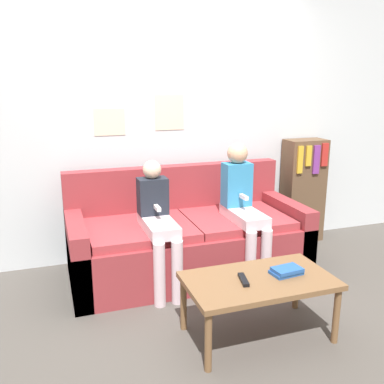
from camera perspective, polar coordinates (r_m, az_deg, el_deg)
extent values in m
plane|color=#4C4742|center=(3.46, 2.40, -14.22)|extent=(10.00, 10.00, 0.00)
cube|color=silver|center=(4.11, -3.14, 9.42)|extent=(8.00, 0.06, 2.60)
cube|color=beige|center=(3.96, -10.94, 9.14)|extent=(0.28, 0.00, 0.24)
cube|color=beige|center=(4.07, -3.02, 10.54)|extent=(0.28, 0.00, 0.33)
cube|color=maroon|center=(3.82, -0.49, -7.71)|extent=(2.04, 0.91, 0.44)
cube|color=maroon|center=(4.03, -2.23, 0.26)|extent=(2.04, 0.14, 0.47)
cube|color=maroon|center=(3.63, -15.04, -8.13)|extent=(0.14, 0.91, 0.60)
cube|color=maroon|center=(4.17, 12.04, -4.91)|extent=(0.14, 0.91, 0.60)
cube|color=#A1343A|center=(3.59, -6.94, -4.96)|extent=(0.86, 0.75, 0.07)
cube|color=#A1343A|center=(3.86, 5.83, -3.57)|extent=(0.86, 0.75, 0.07)
cube|color=brown|center=(2.89, 8.94, -11.61)|extent=(0.97, 0.55, 0.04)
cylinder|color=brown|center=(2.64, 2.18, -19.38)|extent=(0.04, 0.04, 0.38)
cylinder|color=brown|center=(3.03, 18.68, -15.37)|extent=(0.04, 0.04, 0.38)
cylinder|color=brown|center=(3.02, -1.14, -14.66)|extent=(0.04, 0.04, 0.38)
cylinder|color=brown|center=(3.37, 13.76, -11.85)|extent=(0.04, 0.04, 0.38)
cylinder|color=silver|center=(3.29, -4.36, -10.96)|extent=(0.09, 0.09, 0.51)
cylinder|color=silver|center=(3.32, -1.98, -10.65)|extent=(0.09, 0.09, 0.51)
cube|color=silver|center=(3.44, -4.53, -4.37)|extent=(0.23, 0.55, 0.09)
cube|color=#1E232D|center=(3.54, -5.27, -0.53)|extent=(0.24, 0.16, 0.30)
sphere|color=beige|center=(3.49, -5.35, 3.00)|extent=(0.15, 0.15, 0.15)
cube|color=white|center=(3.42, -4.64, -2.13)|extent=(0.03, 0.12, 0.03)
cylinder|color=silver|center=(3.53, 7.79, -9.17)|extent=(0.09, 0.09, 0.51)
cylinder|color=silver|center=(3.59, 9.81, -8.83)|extent=(0.09, 0.09, 0.51)
cube|color=silver|center=(3.69, 6.96, -3.11)|extent=(0.23, 0.55, 0.09)
cube|color=teal|center=(3.78, 5.97, 1.02)|extent=(0.24, 0.16, 0.38)
sphere|color=tan|center=(3.72, 6.08, 5.15)|extent=(0.18, 0.18, 0.18)
cube|color=white|center=(3.66, 6.92, -0.66)|extent=(0.03, 0.12, 0.03)
cube|color=black|center=(2.82, 6.88, -11.54)|extent=(0.08, 0.17, 0.02)
cube|color=#23519E|center=(2.97, 12.43, -10.43)|extent=(0.21, 0.15, 0.02)
cube|color=#23519E|center=(2.95, 12.57, -10.07)|extent=(0.20, 0.14, 0.03)
cube|color=brown|center=(4.68, 14.56, 0.19)|extent=(0.42, 0.24, 1.09)
cube|color=gold|center=(4.42, 14.22, 4.18)|extent=(0.06, 0.02, 0.28)
cube|color=gold|center=(4.47, 15.28, 4.66)|extent=(0.06, 0.02, 0.21)
cube|color=#7A3389|center=(4.53, 16.25, 4.16)|extent=(0.07, 0.02, 0.29)
cube|color=red|center=(4.58, 17.28, 4.77)|extent=(0.07, 0.02, 0.24)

